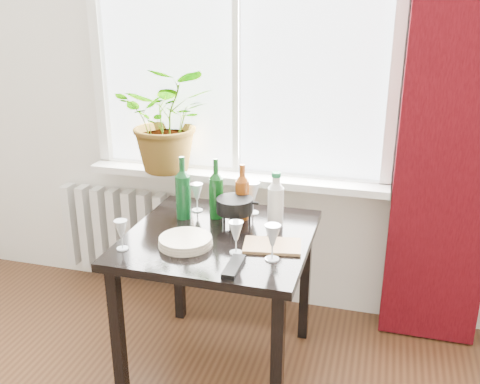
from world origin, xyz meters
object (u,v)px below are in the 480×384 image
(potted_plant, at_px, (169,119))
(fondue_pot, at_px, (235,212))
(wine_bottle_right, at_px, (216,188))
(cleaning_bottle, at_px, (276,199))
(bottle_amber, at_px, (242,191))
(wineglass_far_right, at_px, (272,242))
(wine_bottle_left, at_px, (183,187))
(wineglass_back_left, at_px, (197,197))
(table, at_px, (219,252))
(tv_remote, at_px, (234,266))
(wineglass_back_center, at_px, (253,198))
(radiator, at_px, (123,231))
(cutting_board, at_px, (272,246))
(wineglass_front_right, at_px, (236,237))
(wineglass_front_left, at_px, (122,235))
(plate_stack, at_px, (185,241))

(potted_plant, xyz_separation_m, fondue_pot, (0.51, -0.43, -0.33))
(wine_bottle_right, relative_size, cleaning_bottle, 1.13)
(potted_plant, height_order, bottle_amber, potted_plant)
(bottle_amber, distance_m, wineglass_far_right, 0.47)
(wine_bottle_left, relative_size, wineglass_back_left, 2.14)
(table, height_order, tv_remote, tv_remote)
(fondue_pot, bearing_deg, cleaning_bottle, -9.11)
(bottle_amber, relative_size, tv_remote, 1.53)
(table, bearing_deg, wineglass_back_center, 73.56)
(wineglass_back_left, bearing_deg, fondue_pot, -27.29)
(radiator, bearing_deg, cutting_board, -31.83)
(wine_bottle_left, bearing_deg, wineglass_front_right, -40.72)
(wineglass_front_right, bearing_deg, wine_bottle_right, 119.71)
(bottle_amber, distance_m, tv_remote, 0.55)
(bottle_amber, bearing_deg, cleaning_bottle, -12.87)
(wineglass_front_right, distance_m, wineglass_back_left, 0.53)
(wine_bottle_right, xyz_separation_m, wineglass_back_left, (-0.12, 0.05, -0.08))
(wineglass_front_left, bearing_deg, table, 36.07)
(wine_bottle_right, xyz_separation_m, tv_remote, (0.24, -0.50, -0.14))
(radiator, distance_m, cutting_board, 1.37)
(wineglass_far_right, height_order, plate_stack, wineglass_far_right)
(wineglass_back_left, distance_m, plate_stack, 0.42)
(radiator, xyz_separation_m, wine_bottle_left, (0.62, -0.48, 0.52))
(potted_plant, height_order, wineglass_back_left, potted_plant)
(table, xyz_separation_m, wine_bottle_right, (-0.08, 0.20, 0.25))
(fondue_pot, bearing_deg, tv_remote, -96.87)
(wineglass_front_left, xyz_separation_m, tv_remote, (0.52, -0.04, -0.06))
(wineglass_far_right, distance_m, fondue_pot, 0.40)
(table, height_order, wineglass_front_left, wineglass_front_left)
(wine_bottle_left, distance_m, wineglass_front_left, 0.44)
(wineglass_back_left, distance_m, wineglass_front_left, 0.54)
(wine_bottle_left, height_order, wine_bottle_right, wine_bottle_left)
(wine_bottle_left, bearing_deg, wineglass_far_right, -32.04)
(table, distance_m, wineglass_front_right, 0.27)
(cleaning_bottle, bearing_deg, wineglass_back_left, 169.78)
(wine_bottle_left, height_order, wineglass_back_left, wine_bottle_left)
(wineglass_front_left, xyz_separation_m, plate_stack, (0.25, 0.11, -0.05))
(bottle_amber, bearing_deg, wineglass_front_left, -131.08)
(wine_bottle_right, bearing_deg, wineglass_front_right, -60.29)
(wineglass_far_right, bearing_deg, plate_stack, 175.59)
(radiator, bearing_deg, wine_bottle_right, -29.27)
(plate_stack, distance_m, tv_remote, 0.31)
(wineglass_front_right, xyz_separation_m, wineglass_back_left, (-0.33, 0.42, 0.00))
(wineglass_front_left, height_order, plate_stack, wineglass_front_left)
(cutting_board, bearing_deg, tv_remote, -114.58)
(wineglass_back_center, relative_size, fondue_pot, 0.84)
(wine_bottle_right, bearing_deg, wineglass_back_center, 31.37)
(wine_bottle_right, relative_size, wineglass_front_left, 2.21)
(potted_plant, xyz_separation_m, wineglass_front_right, (0.60, -0.72, -0.33))
(table, height_order, wineglass_far_right, wineglass_far_right)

